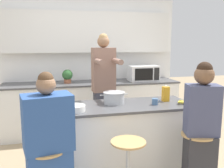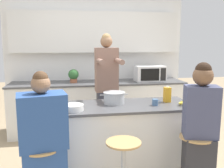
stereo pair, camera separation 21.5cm
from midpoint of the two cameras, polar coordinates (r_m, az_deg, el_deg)
name	(u,v)px [view 2 (the right image)]	position (r m, az deg, el deg)	size (l,w,h in m)	color
wall_back	(96,47)	(4.82, -2.35, 8.38)	(3.40, 0.22, 2.70)	white
back_counter	(99,106)	(4.64, -1.76, -5.16)	(3.16, 0.68, 0.92)	white
kitchen_island	(113,139)	(3.17, 2.21, -12.53)	(1.96, 0.69, 0.88)	black
bar_stool_rightmost	(195,165)	(2.95, 20.54, -16.90)	(0.38, 0.38, 0.67)	tan
person_cooking	(107,94)	(3.67, 0.44, -2.25)	(0.34, 0.58, 1.76)	#383842
person_wrapped_blanket	(44,148)	(2.47, -12.87, -14.21)	(0.48, 0.36, 1.38)	#2D5193
person_seated_near	(199,135)	(2.83, 21.48, -10.92)	(0.38, 0.33, 1.44)	#333338
cooking_pot	(114,98)	(3.10, 2.48, -3.18)	(0.36, 0.27, 0.14)	#B7BABC
fruit_bowl	(73,108)	(2.80, -6.69, -5.40)	(0.23, 0.23, 0.07)	white
coffee_cup_near	(155,102)	(3.08, 11.84, -4.12)	(0.11, 0.07, 0.08)	#4C7099
banana_bunch	(183,103)	(3.17, 17.80, -4.25)	(0.16, 0.12, 0.05)	yellow
juice_carton	(167,95)	(3.28, 14.35, -2.36)	(0.08, 0.08, 0.21)	gold
microwave	(150,74)	(4.71, 9.96, 2.37)	(0.55, 0.33, 0.29)	white
potted_plant	(74,75)	(4.49, -7.44, 1.97)	(0.19, 0.19, 0.24)	#A86042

